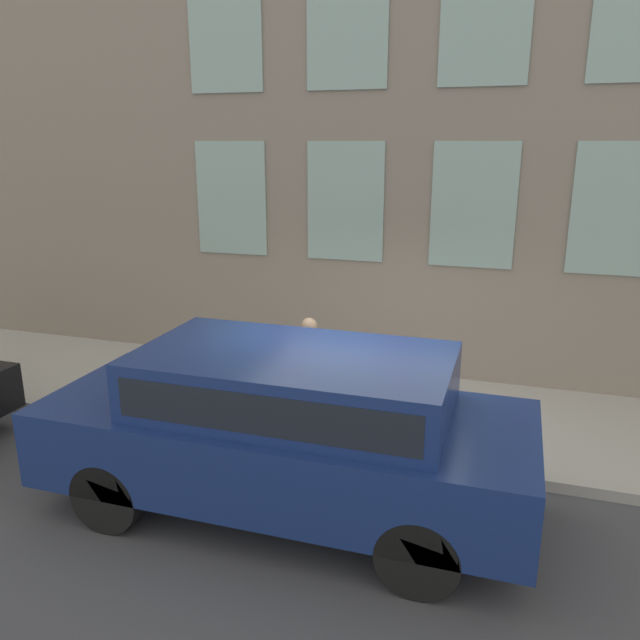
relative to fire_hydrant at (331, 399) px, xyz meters
name	(u,v)px	position (x,y,z in m)	size (l,w,h in m)	color
ground_plane	(357,463)	(-0.66, -0.53, -0.48)	(80.00, 80.00, 0.00)	#47474C
sidewalk	(382,411)	(0.76, -0.53, -0.42)	(2.83, 60.00, 0.13)	#B2ADA3
building_facade	(414,74)	(2.32, -0.53, 4.15)	(0.33, 40.00, 9.27)	gray
fire_hydrant	(331,399)	(0.00, 0.00, 0.00)	(0.34, 0.45, 0.69)	red
person	(309,355)	(0.37, 0.42, 0.44)	(0.32, 0.21, 1.31)	navy
parked_truck_navy_near	(287,421)	(-1.82, -0.09, 0.52)	(1.92, 4.90, 1.74)	black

